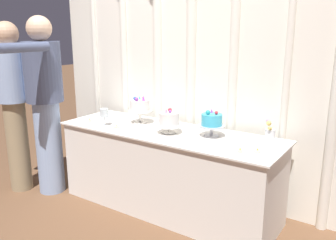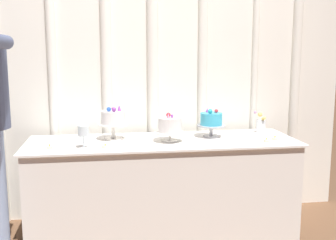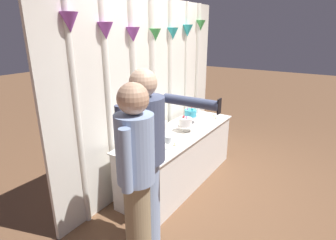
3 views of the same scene
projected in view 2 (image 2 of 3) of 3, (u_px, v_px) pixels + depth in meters
ground_plane at (165, 238)px, 3.20m from camera, size 24.00×24.00×0.00m
draped_curtain at (156, 68)px, 3.53m from camera, size 3.36×0.17×2.46m
cake_table at (163, 187)px, 3.23m from camera, size 2.07×0.67×0.75m
cake_display_leftmost at (113, 119)px, 3.17m from camera, size 0.23×0.23×0.27m
cake_display_center at (170, 126)px, 3.11m from camera, size 0.23×0.23×0.22m
cake_display_rightmost at (211, 121)px, 3.28m from camera, size 0.23×0.23×0.23m
wine_glass at (83, 131)px, 2.89m from camera, size 0.08×0.08×0.17m
flower_vase at (261, 125)px, 3.47m from camera, size 0.09×0.11×0.18m
tealight_far_left at (50, 147)px, 2.90m from camera, size 0.04×0.04×0.03m
tealight_near_left at (105, 147)px, 2.93m from camera, size 0.05×0.05×0.03m
tealight_near_right at (266, 141)px, 3.11m from camera, size 0.04×0.04×0.04m
tealight_far_right at (275, 139)px, 3.20m from camera, size 0.05×0.05×0.03m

